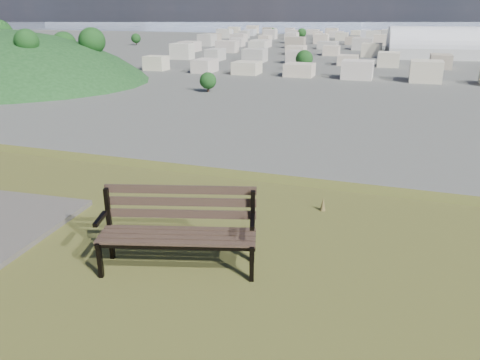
% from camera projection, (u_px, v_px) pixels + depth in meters
% --- Properties ---
extents(park_bench, '(1.67, 0.93, 0.83)m').
position_uv_depth(park_bench, '(179.00, 225.00, 4.81)').
color(park_bench, '#433026').
rests_on(park_bench, hilltop_mesa).
extents(grass_tufts, '(11.69, 7.38, 0.28)m').
position_uv_depth(grass_tufts, '(23.00, 349.00, 3.57)').
color(grass_tufts, brown).
rests_on(grass_tufts, hilltop_mesa).
extents(arena, '(58.47, 30.77, 23.57)m').
position_uv_depth(arena, '(437.00, 49.00, 271.43)').
color(arena, '#B7B7B2').
rests_on(arena, ground).
extents(city_blocks, '(395.00, 361.00, 7.00)m').
position_uv_depth(city_blocks, '(399.00, 41.00, 362.48)').
color(city_blocks, beige).
rests_on(city_blocks, ground).
extents(city_trees, '(406.52, 387.20, 9.98)m').
position_uv_depth(city_trees, '(355.00, 46.00, 302.81)').
color(city_trees, '#2F1E17').
rests_on(city_trees, ground).
extents(bay_water, '(2400.00, 700.00, 0.12)m').
position_uv_depth(bay_water, '(403.00, 25.00, 813.40)').
color(bay_water, '#96A4BF').
rests_on(bay_water, ground).
extents(far_hills, '(2050.00, 340.00, 60.00)m').
position_uv_depth(far_hills, '(382.00, 9.00, 1270.22)').
color(far_hills, '#8791A8').
rests_on(far_hills, ground).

